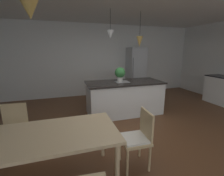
{
  "coord_description": "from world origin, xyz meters",
  "views": [
    {
      "loc": [
        -1.28,
        -2.79,
        1.72
      ],
      "look_at": [
        -0.33,
        0.27,
        0.95
      ],
      "focal_mm": 24.98,
      "sensor_mm": 36.0,
      "label": 1
    }
  ],
  "objects_px": {
    "dining_table": "(35,141)",
    "potted_plant_on_island": "(120,73)",
    "refrigerator": "(136,71)",
    "chair_kitchen_end": "(138,137)",
    "chair_far_left": "(14,129)",
    "kitchen_island": "(124,97)"
  },
  "relations": [
    {
      "from": "dining_table",
      "to": "potted_plant_on_island",
      "type": "xyz_separation_m",
      "value": [
        1.82,
        1.99,
        0.46
      ]
    },
    {
      "from": "potted_plant_on_island",
      "to": "chair_far_left",
      "type": "bearing_deg",
      "value": -152.6
    },
    {
      "from": "chair_far_left",
      "to": "refrigerator",
      "type": "xyz_separation_m",
      "value": [
        3.61,
        2.97,
        0.45
      ]
    },
    {
      "from": "chair_far_left",
      "to": "potted_plant_on_island",
      "type": "height_order",
      "value": "potted_plant_on_island"
    },
    {
      "from": "refrigerator",
      "to": "potted_plant_on_island",
      "type": "distance_m",
      "value": 2.25
    },
    {
      "from": "potted_plant_on_island",
      "to": "chair_kitchen_end",
      "type": "bearing_deg",
      "value": -102.55
    },
    {
      "from": "kitchen_island",
      "to": "chair_kitchen_end",
      "type": "bearing_deg",
      "value": -106.21
    },
    {
      "from": "chair_far_left",
      "to": "refrigerator",
      "type": "bearing_deg",
      "value": 39.43
    },
    {
      "from": "chair_far_left",
      "to": "kitchen_island",
      "type": "bearing_deg",
      "value": 26.06
    },
    {
      "from": "refrigerator",
      "to": "chair_kitchen_end",
      "type": "bearing_deg",
      "value": -115.23
    },
    {
      "from": "dining_table",
      "to": "chair_far_left",
      "type": "height_order",
      "value": "chair_far_left"
    },
    {
      "from": "kitchen_island",
      "to": "refrigerator",
      "type": "distance_m",
      "value": 2.21
    },
    {
      "from": "refrigerator",
      "to": "kitchen_island",
      "type": "bearing_deg",
      "value": -123.9
    },
    {
      "from": "dining_table",
      "to": "potted_plant_on_island",
      "type": "relative_size",
      "value": 5.1
    },
    {
      "from": "chair_kitchen_end",
      "to": "kitchen_island",
      "type": "height_order",
      "value": "kitchen_island"
    },
    {
      "from": "dining_table",
      "to": "chair_far_left",
      "type": "xyz_separation_m",
      "value": [
        -0.45,
        0.81,
        -0.2
      ]
    },
    {
      "from": "chair_far_left",
      "to": "refrigerator",
      "type": "relative_size",
      "value": 0.47
    },
    {
      "from": "potted_plant_on_island",
      "to": "kitchen_island",
      "type": "bearing_deg",
      "value": 0.0
    },
    {
      "from": "dining_table",
      "to": "chair_far_left",
      "type": "bearing_deg",
      "value": 118.95
    },
    {
      "from": "chair_kitchen_end",
      "to": "refrigerator",
      "type": "xyz_separation_m",
      "value": [
        1.78,
        3.78,
        0.45
      ]
    },
    {
      "from": "dining_table",
      "to": "kitchen_island",
      "type": "relative_size",
      "value": 0.97
    },
    {
      "from": "chair_kitchen_end",
      "to": "kitchen_island",
      "type": "xyz_separation_m",
      "value": [
        0.58,
        1.99,
        -0.01
      ]
    }
  ]
}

